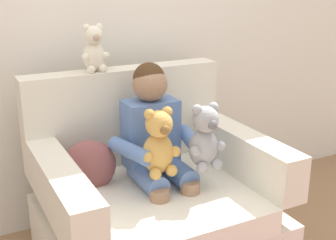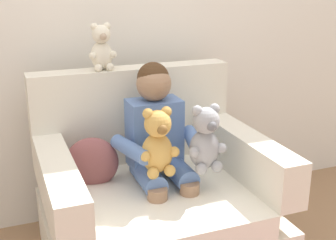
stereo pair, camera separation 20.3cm
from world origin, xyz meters
name	(u,v)px [view 1 (the left image)]	position (x,y,z in m)	size (l,w,h in m)	color
armchair	(153,204)	(0.00, 0.04, 0.30)	(1.07, 0.91, 0.93)	silver
seated_child	(156,140)	(0.04, 0.07, 0.62)	(0.45, 0.39, 0.82)	#597AB7
plush_grey	(205,138)	(0.20, -0.11, 0.67)	(0.19, 0.15, 0.32)	#9E9EA3
plush_honey	(159,144)	(-0.02, -0.08, 0.67)	(0.19, 0.15, 0.32)	gold
plush_cream_on_backrest	(94,50)	(-0.15, 0.38, 1.04)	(0.14, 0.12, 0.24)	silver
throw_pillow	(89,166)	(-0.28, 0.17, 0.51)	(0.26, 0.12, 0.26)	#8C4C4C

